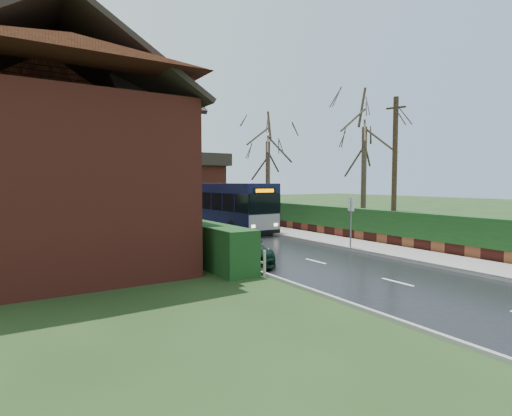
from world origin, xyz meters
TOP-DOWN VIEW (x-y plane):
  - ground at (0.00, 0.00)m, footprint 140.00×140.00m
  - road at (0.00, 10.00)m, footprint 6.00×100.00m
  - pavement at (4.25, 10.00)m, footprint 2.50×100.00m
  - kerb_right at (3.05, 10.00)m, footprint 0.12×100.00m
  - kerb_left at (-3.05, 10.00)m, footprint 0.12×100.00m
  - front_hedge at (-3.90, 5.00)m, footprint 1.20×16.00m
  - picket_fence at (-3.15, 5.00)m, footprint 0.10×16.00m
  - right_wall_hedge at (5.80, 10.00)m, footprint 0.60×50.00m
  - brick_house at (-8.73, 4.78)m, footprint 9.30×14.60m
  - bus at (2.20, 10.56)m, footprint 2.78×10.47m
  - car_silver at (-2.80, 8.99)m, footprint 2.09×3.84m
  - car_green at (-2.72, -0.39)m, footprint 2.45×4.56m
  - car_distant at (2.00, 43.15)m, footprint 1.83×3.75m
  - bus_stop_sign at (3.20, -0.78)m, footprint 0.07×0.38m
  - telegraph_pole at (5.80, -1.13)m, footprint 0.41×0.92m
  - tree_right_near at (7.73, 2.66)m, footprint 4.32×4.32m
  - tree_right_far at (6.00, 10.46)m, footprint 4.62×4.62m

SIDE VIEW (x-z plane):
  - ground at x=0.00m, z-range 0.00..0.00m
  - road at x=0.00m, z-range 0.00..0.02m
  - kerb_left at x=-3.05m, z-range 0.00..0.10m
  - pavement at x=4.25m, z-range 0.00..0.14m
  - kerb_right at x=3.05m, z-range 0.00..0.14m
  - picket_fence at x=-3.15m, z-range 0.00..0.90m
  - car_distant at x=2.00m, z-range 0.00..1.18m
  - car_silver at x=-2.80m, z-range 0.00..1.24m
  - car_green at x=-2.72m, z-range 0.00..1.26m
  - front_hedge at x=-3.90m, z-range 0.00..1.60m
  - right_wall_hedge at x=5.80m, z-range 0.12..1.92m
  - bus at x=2.20m, z-range -0.01..3.14m
  - bus_stop_sign at x=3.20m, z-range 0.41..2.95m
  - telegraph_pole at x=5.80m, z-range 0.04..7.46m
  - brick_house at x=-8.73m, z-range -0.77..9.53m
  - tree_right_far at x=6.00m, z-range 2.20..11.12m
  - tree_right_near at x=7.73m, z-range 2.31..11.64m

